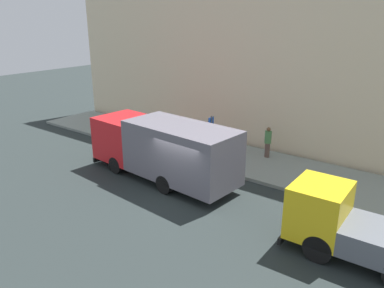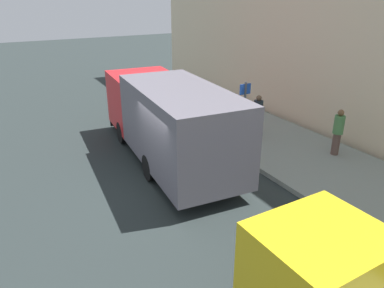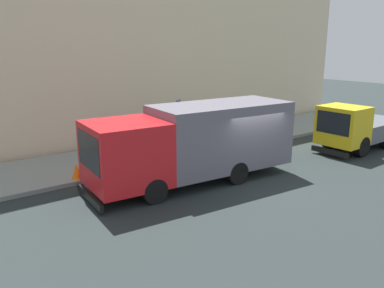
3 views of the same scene
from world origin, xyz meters
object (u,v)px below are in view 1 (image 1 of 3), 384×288
large_utility_truck (163,148)px  traffic_cone_orange (145,142)px  small_flatbed_truck (359,230)px  street_sign_post (211,137)px  pedestrian_walking (209,137)px  pedestrian_standing (268,141)px

large_utility_truck → traffic_cone_orange: 4.51m
large_utility_truck → small_flatbed_truck: bearing=-92.3°
street_sign_post → pedestrian_walking: bearing=36.7°
large_utility_truck → pedestrian_standing: (5.24, -2.79, -0.53)m
traffic_cone_orange → small_flatbed_truck: bearing=-105.5°
large_utility_truck → small_flatbed_truck: 9.13m
small_flatbed_truck → traffic_cone_orange: 13.15m
small_flatbed_truck → pedestrian_walking: (5.11, 9.22, -0.06)m
pedestrian_walking → street_sign_post: (-1.60, -1.19, 0.67)m
pedestrian_walking → pedestrian_standing: pedestrian_standing is taller
street_sign_post → pedestrian_standing: bearing=-32.4°
pedestrian_standing → traffic_cone_orange: pedestrian_standing is taller
small_flatbed_truck → street_sign_post: street_sign_post is taller
pedestrian_walking → street_sign_post: street_sign_post is taller
pedestrian_standing → traffic_cone_orange: 6.99m
large_utility_truck → traffic_cone_orange: large_utility_truck is taller
large_utility_truck → pedestrian_walking: large_utility_truck is taller
large_utility_truck → street_sign_post: 2.67m
large_utility_truck → traffic_cone_orange: bearing=59.9°
large_utility_truck → small_flatbed_truck: large_utility_truck is taller
pedestrian_standing → traffic_cone_orange: size_ratio=2.87×
street_sign_post → large_utility_truck: bearing=157.3°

